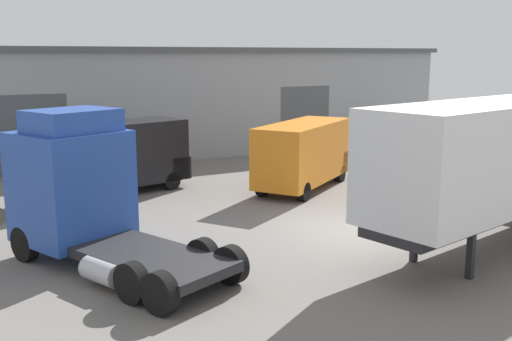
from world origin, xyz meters
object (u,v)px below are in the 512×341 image
object	(u,v)px
delivery_van_orange	(305,153)
container_trailer_yellow	(507,155)
delivery_van_black	(119,155)
tractor_unit_blue	(82,191)

from	to	relation	value
delivery_van_orange	container_trailer_yellow	bearing A→B (deg)	-119.12
delivery_van_black	container_trailer_yellow	bearing A→B (deg)	-70.32
container_trailer_yellow	delivery_van_black	world-z (taller)	container_trailer_yellow
tractor_unit_blue	delivery_van_black	size ratio (longest dim) A/B	1.16
tractor_unit_blue	container_trailer_yellow	bearing A→B (deg)	-135.35
tractor_unit_blue	delivery_van_orange	bearing A→B (deg)	-87.95
delivery_van_black	tractor_unit_blue	bearing A→B (deg)	-126.11
delivery_van_black	delivery_van_orange	bearing A→B (deg)	-35.04
container_trailer_yellow	delivery_van_orange	world-z (taller)	container_trailer_yellow
tractor_unit_blue	container_trailer_yellow	world-z (taller)	container_trailer_yellow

